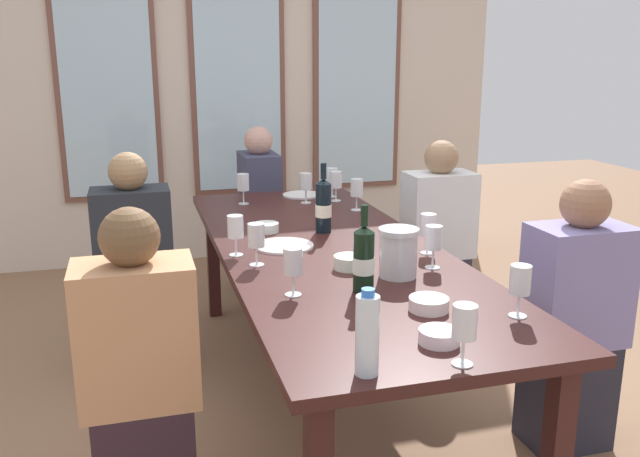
# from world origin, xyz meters

# --- Properties ---
(ground_plane) EXTENTS (12.00, 12.00, 0.00)m
(ground_plane) POSITION_xyz_m (0.00, 0.00, 0.00)
(ground_plane) COLOR #866044
(back_wall_with_windows) EXTENTS (4.15, 0.10, 2.90)m
(back_wall_with_windows) POSITION_xyz_m (0.00, 2.45, 1.45)
(back_wall_with_windows) COLOR beige
(back_wall_with_windows) RESTS_ON ground
(dining_table) EXTENTS (0.95, 2.56, 0.74)m
(dining_table) POSITION_xyz_m (0.00, 0.00, 0.67)
(dining_table) COLOR #391917
(dining_table) RESTS_ON ground
(white_plate_0) EXTENTS (0.26, 0.26, 0.01)m
(white_plate_0) POSITION_xyz_m (-0.19, 0.05, 0.74)
(white_plate_0) COLOR white
(white_plate_0) RESTS_ON dining_table
(white_plate_1) EXTENTS (0.23, 0.23, 0.01)m
(white_plate_1) POSITION_xyz_m (0.16, 1.11, 0.74)
(white_plate_1) COLOR white
(white_plate_1) RESTS_ON dining_table
(metal_pitcher) EXTENTS (0.16, 0.16, 0.19)m
(metal_pitcher) POSITION_xyz_m (0.14, -0.46, 0.84)
(metal_pitcher) COLOR silver
(metal_pitcher) RESTS_ON dining_table
(wine_bottle_0) EXTENTS (0.08, 0.08, 0.32)m
(wine_bottle_0) POSITION_xyz_m (-0.04, -0.58, 0.86)
(wine_bottle_0) COLOR black
(wine_bottle_0) RESTS_ON dining_table
(wine_bottle_1) EXTENTS (0.08, 0.08, 0.33)m
(wine_bottle_1) POSITION_xyz_m (0.05, 0.25, 0.87)
(wine_bottle_1) COLOR black
(wine_bottle_1) RESTS_ON dining_table
(tasting_bowl_0) EXTENTS (0.12, 0.12, 0.05)m
(tasting_bowl_0) POSITION_xyz_m (-0.01, -0.32, 0.77)
(tasting_bowl_0) COLOR white
(tasting_bowl_0) RESTS_ON dining_table
(tasting_bowl_1) EXTENTS (0.12, 0.12, 0.04)m
(tasting_bowl_1) POSITION_xyz_m (0.02, -1.07, 0.76)
(tasting_bowl_1) COLOR white
(tasting_bowl_1) RESTS_ON dining_table
(tasting_bowl_2) EXTENTS (0.13, 0.13, 0.04)m
(tasting_bowl_2) POSITION_xyz_m (0.11, -0.82, 0.76)
(tasting_bowl_2) COLOR white
(tasting_bowl_2) RESTS_ON dining_table
(tasting_bowl_3) EXTENTS (0.12, 0.12, 0.04)m
(tasting_bowl_3) POSITION_xyz_m (-0.21, 0.33, 0.76)
(tasting_bowl_3) COLOR white
(tasting_bowl_3) RESTS_ON dining_table
(water_bottle) EXTENTS (0.06, 0.06, 0.24)m
(water_bottle) POSITION_xyz_m (-0.25, -1.19, 0.85)
(water_bottle) COLOR white
(water_bottle) RESTS_ON dining_table
(wine_glass_0) EXTENTS (0.07, 0.07, 0.17)m
(wine_glass_0) POSITION_xyz_m (0.35, 0.65, 0.86)
(wine_glass_0) COLOR white
(wine_glass_0) RESTS_ON dining_table
(wine_glass_1) EXTENTS (0.07, 0.07, 0.17)m
(wine_glass_1) POSITION_xyz_m (0.02, -1.21, 0.86)
(wine_glass_1) COLOR white
(wine_glass_1) RESTS_ON dining_table
(wine_glass_2) EXTENTS (0.07, 0.07, 0.17)m
(wine_glass_2) POSITION_xyz_m (0.13, 0.90, 0.86)
(wine_glass_2) COLOR white
(wine_glass_2) RESTS_ON dining_table
(wine_glass_3) EXTENTS (0.07, 0.07, 0.17)m
(wine_glass_3) POSITION_xyz_m (-0.35, -0.18, 0.86)
(wine_glass_3) COLOR white
(wine_glass_3) RESTS_ON dining_table
(wine_glass_4) EXTENTS (0.07, 0.07, 0.17)m
(wine_glass_4) POSITION_xyz_m (-0.41, -0.02, 0.86)
(wine_glass_4) COLOR white
(wine_glass_4) RESTS_ON dining_table
(wine_glass_5) EXTENTS (0.07, 0.07, 0.17)m
(wine_glass_5) POSITION_xyz_m (0.33, 1.03, 0.86)
(wine_glass_5) COLOR white
(wine_glass_5) RESTS_ON dining_table
(wine_glass_6) EXTENTS (0.07, 0.07, 0.17)m
(wine_glass_6) POSITION_xyz_m (-0.29, -0.56, 0.86)
(wine_glass_6) COLOR white
(wine_glass_6) RESTS_ON dining_table
(wine_glass_7) EXTENTS (0.07, 0.07, 0.17)m
(wine_glass_7) POSITION_xyz_m (0.31, 0.91, 0.86)
(wine_glass_7) COLOR white
(wine_glass_7) RESTS_ON dining_table
(wine_glass_8) EXTENTS (0.07, 0.07, 0.17)m
(wine_glass_8) POSITION_xyz_m (0.31, -0.40, 0.86)
(wine_glass_8) COLOR white
(wine_glass_8) RESTS_ON dining_table
(wine_glass_9) EXTENTS (0.07, 0.07, 0.17)m
(wine_glass_9) POSITION_xyz_m (-0.22, 0.97, 0.86)
(wine_glass_9) COLOR white
(wine_glass_9) RESTS_ON dining_table
(wine_glass_10) EXTENTS (0.07, 0.07, 0.17)m
(wine_glass_10) POSITION_xyz_m (0.36, -0.95, 0.86)
(wine_glass_10) COLOR white
(wine_glass_10) RESTS_ON dining_table
(wine_glass_11) EXTENTS (0.07, 0.07, 0.17)m
(wine_glass_11) POSITION_xyz_m (0.38, -0.21, 0.86)
(wine_glass_11) COLOR white
(wine_glass_11) RESTS_ON dining_table
(seated_person_0) EXTENTS (0.38, 0.24, 1.11)m
(seated_person_0) POSITION_xyz_m (-0.84, 0.61, 0.53)
(seated_person_0) COLOR #373A40
(seated_person_0) RESTS_ON ground
(seated_person_1) EXTENTS (0.38, 0.24, 1.11)m
(seated_person_1) POSITION_xyz_m (0.84, 0.62, 0.53)
(seated_person_1) COLOR #2A2A35
(seated_person_1) RESTS_ON ground
(seated_person_2) EXTENTS (0.38, 0.24, 1.11)m
(seated_person_2) POSITION_xyz_m (-0.84, -0.64, 0.53)
(seated_person_2) COLOR #35232B
(seated_person_2) RESTS_ON ground
(seated_person_3) EXTENTS (0.38, 0.24, 1.11)m
(seated_person_3) POSITION_xyz_m (0.84, -0.62, 0.53)
(seated_person_3) COLOR #272631
(seated_person_3) RESTS_ON ground
(seated_person_4) EXTENTS (0.24, 0.38, 1.11)m
(seated_person_4) POSITION_xyz_m (0.00, 1.63, 0.53)
(seated_person_4) COLOR #293142
(seated_person_4) RESTS_ON ground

